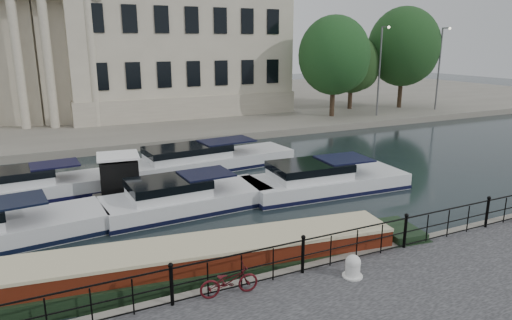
% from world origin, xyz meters
% --- Properties ---
extents(ground_plane, '(160.00, 160.00, 0.00)m').
position_xyz_m(ground_plane, '(0.00, 0.00, 0.00)').
color(ground_plane, black).
rests_on(ground_plane, ground).
extents(far_bank, '(120.00, 42.00, 0.55)m').
position_xyz_m(far_bank, '(0.00, 39.00, 0.28)').
color(far_bank, '#6B665B').
rests_on(far_bank, ground_plane).
extents(railing, '(24.14, 0.14, 1.22)m').
position_xyz_m(railing, '(0.00, -2.25, 1.20)').
color(railing, black).
rests_on(railing, near_quay).
extents(civic_building, '(53.55, 31.84, 16.85)m').
position_xyz_m(civic_building, '(-1.00, 34.71, 7.04)').
color(civic_building, '#ADA38C').
rests_on(civic_building, far_bank).
extents(lamp_posts, '(8.24, 1.55, 8.07)m').
position_xyz_m(lamp_posts, '(26.00, 20.70, 4.80)').
color(lamp_posts, '#59595B').
rests_on(lamp_posts, far_bank).
extents(bicycle, '(1.69, 0.74, 0.86)m').
position_xyz_m(bicycle, '(-2.46, -2.44, 0.98)').
color(bicycle, '#3F0B10').
rests_on(bicycle, near_quay).
extents(mooring_bollard, '(0.61, 0.61, 0.69)m').
position_xyz_m(mooring_bollard, '(1.21, -3.09, 0.87)').
color(mooring_bollard, silver).
rests_on(mooring_bollard, near_quay).
extents(narrowboat, '(15.68, 4.15, 1.57)m').
position_xyz_m(narrowboat, '(-2.35, -0.31, 0.37)').
color(narrowboat, black).
rests_on(narrowboat, ground_plane).
extents(harbour_hut, '(2.83, 2.45, 2.16)m').
position_xyz_m(harbour_hut, '(-3.47, 8.83, 0.95)').
color(harbour_hut, '#6B665B').
rests_on(harbour_hut, ground_plane).
extents(cabin_cruisers, '(24.08, 10.05, 1.99)m').
position_xyz_m(cabin_cruisers, '(-1.53, 7.81, 0.37)').
color(cabin_cruisers, silver).
rests_on(cabin_cruisers, ground_plane).
extents(trees, '(16.61, 9.12, 10.22)m').
position_xyz_m(trees, '(23.68, 23.39, 5.98)').
color(trees, black).
rests_on(trees, far_bank).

